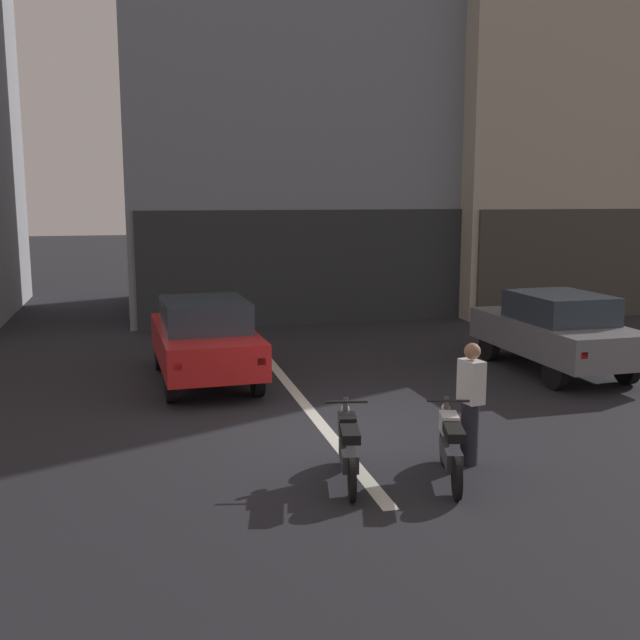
{
  "coord_description": "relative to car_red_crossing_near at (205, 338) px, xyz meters",
  "views": [
    {
      "loc": [
        -2.74,
        -10.63,
        3.59
      ],
      "look_at": [
        0.39,
        2.0,
        1.4
      ],
      "focal_mm": 41.6,
      "sensor_mm": 36.0,
      "label": 1
    }
  ],
  "objects": [
    {
      "name": "ground_plane",
      "position": [
        1.53,
        -3.53,
        -0.89
      ],
      "size": [
        120.0,
        120.0,
        0.0
      ],
      "primitive_type": "plane",
      "color": "#232328"
    },
    {
      "name": "lane_centre_line",
      "position": [
        1.53,
        2.47,
        -0.88
      ],
      "size": [
        0.2,
        18.0,
        0.01
      ],
      "primitive_type": "cube",
      "color": "silver",
      "rests_on": "ground"
    },
    {
      "name": "building_mid_block",
      "position": [
        3.4,
        9.58,
        7.9
      ],
      "size": [
        9.71,
        7.28,
        17.6
      ],
      "color": "gray",
      "rests_on": "ground"
    },
    {
      "name": "building_far_right",
      "position": [
        12.95,
        9.58,
        6.71
      ],
      "size": [
        9.89,
        9.02,
        15.21
      ],
      "color": "#B2A893",
      "rests_on": "ground"
    },
    {
      "name": "car_red_crossing_near",
      "position": [
        0.0,
        0.0,
        0.0
      ],
      "size": [
        1.92,
        4.17,
        1.64
      ],
      "color": "black",
      "rests_on": "ground"
    },
    {
      "name": "car_grey_parked_kerbside",
      "position": [
        7.06,
        -0.85,
        0.0
      ],
      "size": [
        1.85,
        4.14,
        1.64
      ],
      "color": "black",
      "rests_on": "ground"
    },
    {
      "name": "car_silver_down_street",
      "position": [
        3.58,
        8.18,
        0.0
      ],
      "size": [
        1.93,
        4.17,
        1.64
      ],
      "color": "black",
      "rests_on": "ground"
    },
    {
      "name": "motorcycle_black_row_leftmost",
      "position": [
        1.29,
        -5.56,
        -0.43
      ],
      "size": [
        0.55,
        1.65,
        0.98
      ],
      "color": "black",
      "rests_on": "ground"
    },
    {
      "name": "motorcycle_white_row_left_mid",
      "position": [
        2.56,
        -5.83,
        -0.43
      ],
      "size": [
        0.63,
        1.63,
        0.98
      ],
      "color": "black",
      "rests_on": "ground"
    },
    {
      "name": "person_by_motorcycles",
      "position": [
        3.05,
        -5.35,
        -0.03
      ],
      "size": [
        0.28,
        0.39,
        1.67
      ],
      "color": "#23232D",
      "rests_on": "ground"
    }
  ]
}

